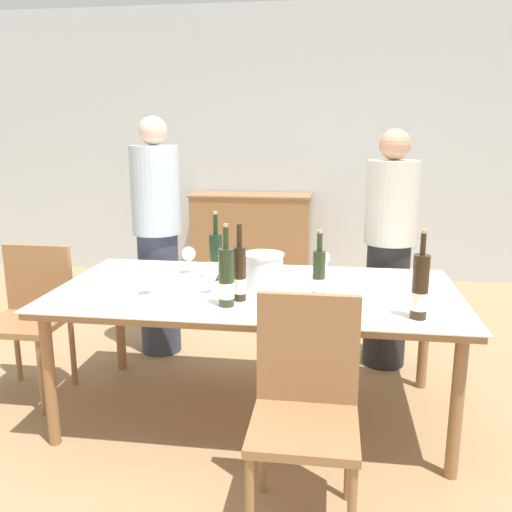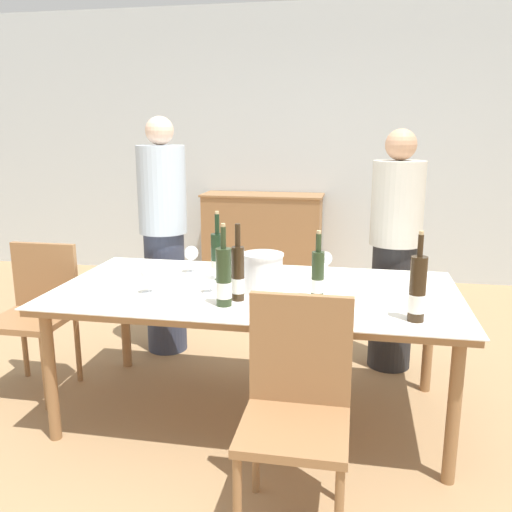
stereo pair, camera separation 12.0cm
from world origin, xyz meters
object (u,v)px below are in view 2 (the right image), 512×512
at_px(wine_glass_1, 210,276).
at_px(chair_left_end, 37,306).
at_px(person_guest_left, 395,253).
at_px(person_host, 164,237).
at_px(chair_near_front, 297,398).
at_px(wine_bottle_1, 417,291).
at_px(wine_bottle_4, 224,278).
at_px(wine_bottle_3, 238,274).
at_px(wine_glass_3, 191,254).
at_px(wine_glass_4, 322,270).
at_px(dining_table, 256,299).
at_px(wine_glass_0, 148,274).
at_px(sideboard_cabinet, 263,237).
at_px(wine_bottle_2, 218,257).
at_px(wine_bottle_0, 318,276).
at_px(wine_glass_2, 325,259).
at_px(ice_bucket, 263,272).

relative_size(wine_glass_1, chair_left_end, 0.15).
bearing_deg(person_guest_left, wine_glass_1, -137.61).
height_order(chair_left_end, person_host, person_host).
distance_m(wine_glass_1, chair_near_front, 0.90).
bearing_deg(person_host, wine_glass_1, -57.18).
distance_m(wine_bottle_1, wine_bottle_4, 0.89).
xyz_separation_m(wine_bottle_3, wine_glass_3, (-0.39, 0.47, -0.02)).
bearing_deg(wine_bottle_3, person_guest_left, 50.59).
relative_size(wine_bottle_3, wine_glass_4, 2.97).
relative_size(dining_table, wine_glass_0, 14.29).
relative_size(dining_table, wine_glass_4, 16.39).
bearing_deg(wine_glass_1, wine_bottle_4, -57.65).
bearing_deg(sideboard_cabinet, chair_left_end, -108.93).
bearing_deg(chair_near_front, person_guest_left, 73.68).
distance_m(wine_bottle_2, chair_near_front, 1.14).
xyz_separation_m(wine_bottle_0, wine_bottle_4, (-0.43, -0.19, 0.02)).
xyz_separation_m(wine_glass_2, chair_near_front, (-0.04, -1.07, -0.32)).
relative_size(wine_bottle_2, wine_glass_2, 2.55).
bearing_deg(wine_glass_1, wine_bottle_0, 0.38).
bearing_deg(wine_glass_3, wine_bottle_2, -29.94).
xyz_separation_m(ice_bucket, chair_near_front, (0.27, -0.73, -0.32)).
bearing_deg(chair_left_end, dining_table, -3.41).
height_order(wine_bottle_2, wine_glass_3, wine_bottle_2).
bearing_deg(person_host, chair_left_end, -128.21).
height_order(dining_table, person_guest_left, person_guest_left).
xyz_separation_m(wine_bottle_2, wine_glass_1, (0.03, -0.27, -0.03)).
height_order(sideboard_cabinet, wine_glass_2, sideboard_cabinet).
height_order(wine_glass_0, wine_glass_4, wine_glass_0).
distance_m(sideboard_cabinet, wine_glass_3, 2.52).
distance_m(dining_table, wine_bottle_0, 0.39).
height_order(wine_glass_0, chair_left_end, chair_left_end).
bearing_deg(wine_glass_4, wine_glass_3, 170.06).
height_order(ice_bucket, wine_glass_1, ice_bucket).
distance_m(wine_bottle_2, wine_glass_3, 0.22).
xyz_separation_m(dining_table, person_host, (-0.80, 0.79, 0.15)).
bearing_deg(person_guest_left, wine_glass_2, -130.33).
distance_m(wine_bottle_2, wine_glass_0, 0.44).
bearing_deg(dining_table, wine_bottle_0, -18.39).
height_order(dining_table, wine_glass_2, wine_glass_2).
bearing_deg(chair_left_end, wine_bottle_1, -11.58).
bearing_deg(sideboard_cabinet, wine_glass_2, -72.12).
xyz_separation_m(ice_bucket, wine_glass_1, (-0.27, -0.07, -0.02)).
bearing_deg(ice_bucket, chair_left_end, 174.91).
xyz_separation_m(person_host, person_guest_left, (1.57, -0.00, -0.04)).
bearing_deg(wine_glass_3, wine_bottle_3, -50.73).
bearing_deg(person_host, sideboard_cabinet, 79.64).
height_order(wine_bottle_1, chair_left_end, wine_bottle_1).
bearing_deg(wine_bottle_1, wine_glass_1, 166.41).
bearing_deg(wine_glass_1, person_guest_left, 42.39).
height_order(sideboard_cabinet, wine_bottle_4, wine_bottle_4).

